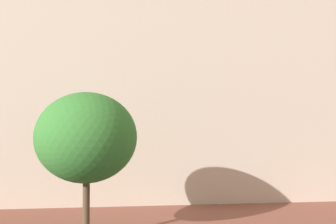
% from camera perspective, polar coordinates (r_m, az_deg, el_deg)
% --- Properties ---
extents(landmark_building, '(29.17, 15.52, 33.27)m').
position_cam_1_polar(landmark_building, '(32.24, -1.42, 6.42)').
color(landmark_building, beige).
rests_on(landmark_building, ground_plane).
extents(tree_curb_far, '(4.77, 4.77, 7.05)m').
position_cam_1_polar(tree_curb_far, '(17.60, -12.69, -3.94)').
color(tree_curb_far, brown).
rests_on(tree_curb_far, ground_plane).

